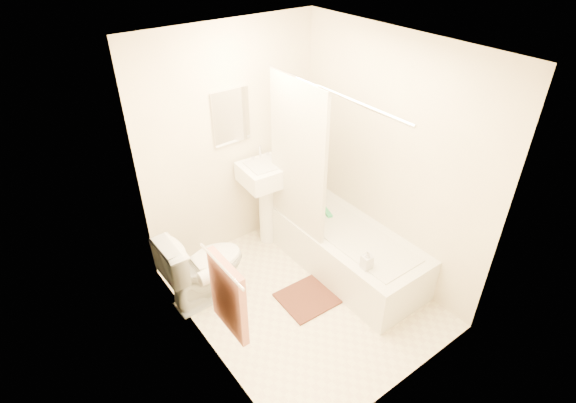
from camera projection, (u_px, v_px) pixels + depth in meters
floor at (303, 298)px, 4.40m from camera, size 2.40×2.40×0.00m
ceiling at (310, 48)px, 3.09m from camera, size 2.40×2.40×0.00m
wall_back at (232, 144)px, 4.55m from camera, size 2.00×0.02×2.40m
wall_left at (198, 239)px, 3.25m from camera, size 0.02×2.40×2.40m
wall_right at (388, 161)px, 4.24m from camera, size 0.02×2.40×2.40m
mirror at (231, 117)px, 4.37m from camera, size 0.40×0.03×0.55m
curtain_rod at (330, 91)px, 3.52m from camera, size 0.03×1.70×0.03m
shower_curtain at (298, 160)px, 4.22m from camera, size 0.04×0.80×1.55m
towel_bar at (221, 266)px, 3.15m from camera, size 0.02×0.60×0.02m
towel at (228, 297)px, 3.34m from camera, size 0.06×0.45×0.66m
toilet_paper at (206, 277)px, 3.64m from camera, size 0.11×0.12×0.12m
toilet at (204, 266)px, 4.21m from camera, size 0.80×0.46×0.78m
sink at (268, 200)px, 4.86m from camera, size 0.59×0.48×1.09m
bathtub at (348, 251)px, 4.63m from camera, size 0.74×1.69×0.47m
bath_mat at (312, 296)px, 4.41m from camera, size 0.65×0.50×0.02m
soap_bottle at (367, 259)px, 4.01m from camera, size 0.10×0.10×0.20m
scrub_brush at (327, 213)px, 4.76m from camera, size 0.10×0.19×0.04m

